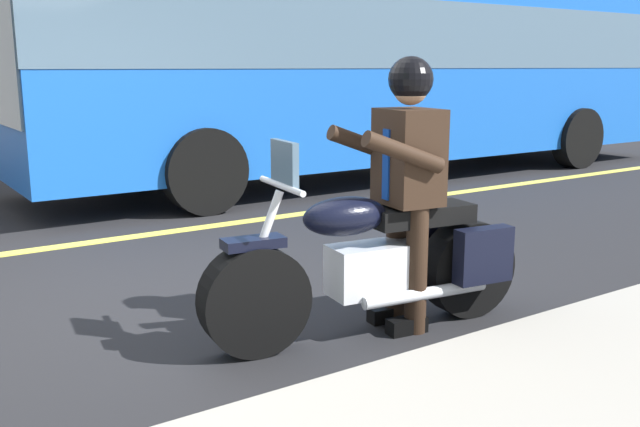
# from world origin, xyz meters

# --- Properties ---
(ground_plane) EXTENTS (80.00, 80.00, 0.00)m
(ground_plane) POSITION_xyz_m (0.00, 0.00, 0.00)
(ground_plane) COLOR black
(lane_center_stripe) EXTENTS (60.00, 0.16, 0.01)m
(lane_center_stripe) POSITION_xyz_m (0.00, -2.00, 0.01)
(lane_center_stripe) COLOR #E5DB4C
(lane_center_stripe) RESTS_ON ground_plane
(motorcycle_main) EXTENTS (2.22, 0.78, 1.26)m
(motorcycle_main) POSITION_xyz_m (-1.01, 1.36, 0.45)
(motorcycle_main) COLOR black
(motorcycle_main) RESTS_ON ground_plane
(rider_main) EXTENTS (0.67, 0.61, 1.74)m
(rider_main) POSITION_xyz_m (-1.19, 1.39, 1.04)
(rider_main) COLOR black
(rider_main) RESTS_ON ground_plane
(bus_near) EXTENTS (11.05, 2.70, 3.30)m
(bus_near) POSITION_xyz_m (-5.23, -3.84, 1.87)
(bus_near) COLOR blue
(bus_near) RESTS_ON ground_plane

